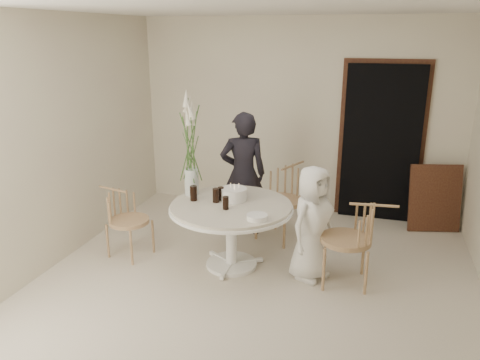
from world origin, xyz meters
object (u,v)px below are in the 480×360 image
(chair_right, at_px, (359,232))
(birthday_cake, at_px, (234,194))
(boy, at_px, (312,223))
(table, at_px, (231,214))
(chair_left, at_px, (122,212))
(chair_far, at_px, (286,191))
(girl, at_px, (243,174))
(flower_vase, at_px, (191,149))

(chair_right, bearing_deg, birthday_cake, -101.84)
(boy, bearing_deg, table, 119.12)
(chair_right, xyz_separation_m, chair_left, (-2.65, -0.05, -0.07))
(table, xyz_separation_m, chair_left, (-1.30, -0.05, -0.11))
(chair_far, height_order, birthday_cake, chair_far)
(boy, bearing_deg, chair_far, 54.12)
(table, relative_size, birthday_cake, 4.71)
(table, height_order, chair_left, chair_left)
(table, bearing_deg, chair_far, 67.29)
(chair_right, height_order, girl, girl)
(girl, bearing_deg, boy, 117.42)
(table, height_order, boy, boy)
(chair_far, relative_size, chair_left, 1.16)
(girl, height_order, boy, girl)
(table, xyz_separation_m, boy, (0.87, 0.00, -0.01))
(girl, bearing_deg, birthday_cake, 78.26)
(chair_far, bearing_deg, table, -89.76)
(girl, height_order, birthday_cake, girl)
(chair_far, bearing_deg, chair_right, -23.74)
(boy, bearing_deg, birthday_cake, 110.61)
(table, relative_size, girl, 0.84)
(chair_far, height_order, boy, boy)
(girl, height_order, flower_vase, flower_vase)
(boy, height_order, flower_vase, flower_vase)
(birthday_cake, bearing_deg, girl, 98.66)
(flower_vase, bearing_deg, chair_left, -163.70)
(chair_far, xyz_separation_m, birthday_cake, (-0.42, -0.85, 0.20))
(birthday_cake, bearing_deg, flower_vase, 175.03)
(boy, xyz_separation_m, birthday_cake, (-0.88, 0.13, 0.19))
(chair_far, height_order, chair_right, chair_far)
(table, xyz_separation_m, girl, (-0.13, 0.91, 0.17))
(chair_left, bearing_deg, chair_right, -74.77)
(table, height_order, flower_vase, flower_vase)
(table, xyz_separation_m, chair_far, (0.41, 0.98, -0.02))
(flower_vase, bearing_deg, girl, 61.60)
(chair_left, distance_m, girl, 1.54)
(birthday_cake, bearing_deg, table, -86.03)
(chair_left, height_order, birthday_cake, birthday_cake)
(boy, relative_size, birthday_cake, 4.32)
(chair_right, distance_m, flower_vase, 1.99)
(chair_right, bearing_deg, flower_vase, -101.64)
(flower_vase, bearing_deg, birthday_cake, -4.97)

